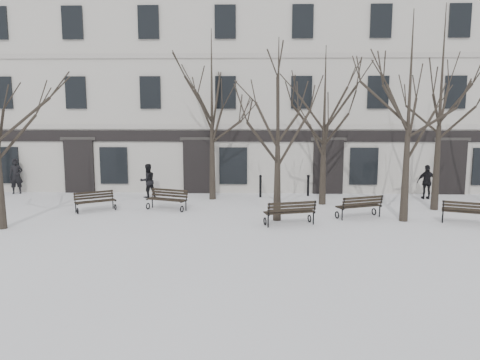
{
  "coord_description": "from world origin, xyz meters",
  "views": [
    {
      "loc": [
        -0.54,
        -17.11,
        4.33
      ],
      "look_at": [
        -1.1,
        3.0,
        1.44
      ],
      "focal_mm": 35.0,
      "sensor_mm": 36.0,
      "label": 1
    }
  ],
  "objects_px": {
    "bench_4": "(360,206)",
    "bench_1": "(290,212)",
    "tree_1": "(278,108)",
    "bench_3": "(167,199)",
    "bench_2": "(468,211)",
    "bench_0": "(95,201)",
    "tree_2": "(410,91)"
  },
  "relations": [
    {
      "from": "bench_0",
      "to": "bench_2",
      "type": "bearing_deg",
      "value": -40.84
    },
    {
      "from": "tree_2",
      "to": "bench_1",
      "type": "xyz_separation_m",
      "value": [
        -4.65,
        -0.86,
        -4.63
      ]
    },
    {
      "from": "bench_3",
      "to": "bench_4",
      "type": "relative_size",
      "value": 0.96
    },
    {
      "from": "bench_1",
      "to": "bench_4",
      "type": "relative_size",
      "value": 1.02
    },
    {
      "from": "bench_0",
      "to": "bench_1",
      "type": "distance_m",
      "value": 8.79
    },
    {
      "from": "bench_0",
      "to": "bench_3",
      "type": "distance_m",
      "value": 3.18
    },
    {
      "from": "bench_2",
      "to": "tree_2",
      "type": "bearing_deg",
      "value": 8.49
    },
    {
      "from": "bench_0",
      "to": "bench_1",
      "type": "xyz_separation_m",
      "value": [
        8.45,
        -2.42,
        0.06
      ]
    },
    {
      "from": "tree_2",
      "to": "bench_4",
      "type": "height_order",
      "value": "tree_2"
    },
    {
      "from": "bench_4",
      "to": "bench_1",
      "type": "bearing_deg",
      "value": 2.21
    },
    {
      "from": "tree_1",
      "to": "tree_2",
      "type": "height_order",
      "value": "tree_2"
    },
    {
      "from": "tree_1",
      "to": "bench_0",
      "type": "xyz_separation_m",
      "value": [
        -7.99,
        1.56,
        -4.05
      ]
    },
    {
      "from": "bench_2",
      "to": "bench_3",
      "type": "relative_size",
      "value": 1.02
    },
    {
      "from": "bench_3",
      "to": "bench_4",
      "type": "distance_m",
      "value": 8.41
    },
    {
      "from": "bench_1",
      "to": "bench_2",
      "type": "distance_m",
      "value": 6.97
    },
    {
      "from": "bench_1",
      "to": "tree_1",
      "type": "bearing_deg",
      "value": -77.95
    },
    {
      "from": "bench_1",
      "to": "bench_2",
      "type": "xyz_separation_m",
      "value": [
        6.96,
        0.33,
        -0.02
      ]
    },
    {
      "from": "bench_1",
      "to": "bench_3",
      "type": "xyz_separation_m",
      "value": [
        -5.29,
        2.81,
        -0.03
      ]
    },
    {
      "from": "bench_0",
      "to": "bench_3",
      "type": "xyz_separation_m",
      "value": [
        3.16,
        0.39,
        0.03
      ]
    },
    {
      "from": "bench_4",
      "to": "bench_2",
      "type": "bearing_deg",
      "value": 143.98
    },
    {
      "from": "bench_2",
      "to": "bench_3",
      "type": "xyz_separation_m",
      "value": [
        -12.26,
        2.48,
        -0.01
      ]
    },
    {
      "from": "bench_2",
      "to": "bench_0",
      "type": "bearing_deg",
      "value": 13.74
    },
    {
      "from": "tree_1",
      "to": "bench_4",
      "type": "xyz_separation_m",
      "value": [
        3.45,
        0.48,
        -4.0
      ]
    },
    {
      "from": "tree_2",
      "to": "bench_0",
      "type": "xyz_separation_m",
      "value": [
        -13.1,
        1.55,
        -4.69
      ]
    },
    {
      "from": "tree_1",
      "to": "bench_1",
      "type": "height_order",
      "value": "tree_1"
    },
    {
      "from": "bench_0",
      "to": "tree_1",
      "type": "bearing_deg",
      "value": -44.18
    },
    {
      "from": "tree_2",
      "to": "bench_2",
      "type": "xyz_separation_m",
      "value": [
        2.31,
        -0.53,
        -4.65
      ]
    },
    {
      "from": "tree_1",
      "to": "tree_2",
      "type": "xyz_separation_m",
      "value": [
        5.11,
        0.01,
        0.64
      ]
    },
    {
      "from": "tree_2",
      "to": "bench_4",
      "type": "distance_m",
      "value": 4.95
    },
    {
      "from": "bench_0",
      "to": "tree_2",
      "type": "bearing_deg",
      "value": -39.9
    },
    {
      "from": "bench_1",
      "to": "bench_3",
      "type": "bearing_deg",
      "value": -44.17
    },
    {
      "from": "tree_2",
      "to": "bench_1",
      "type": "height_order",
      "value": "tree_2"
    }
  ]
}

